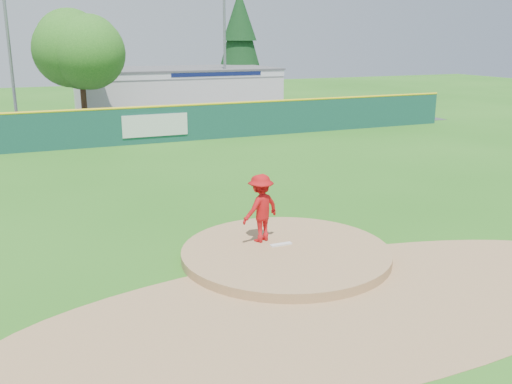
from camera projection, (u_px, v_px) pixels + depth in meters
name	position (u px, v px, depth m)	size (l,w,h in m)	color
ground	(286.00, 258.00, 15.05)	(120.00, 120.00, 0.00)	#286B19
pitchers_mound	(286.00, 258.00, 15.05)	(5.50, 5.50, 0.50)	#9E774C
pitching_rubber	(281.00, 244.00, 15.24)	(0.60, 0.15, 0.04)	white
infield_dirt_arc	(346.00, 305.00, 12.39)	(15.40, 15.40, 0.01)	#9E774C
parking_lot	(112.00, 122.00, 39.00)	(44.00, 16.00, 0.02)	#38383A
pitcher	(261.00, 208.00, 15.34)	(1.20, 0.69, 1.86)	#B60F12
van	(69.00, 124.00, 33.93)	(2.03, 4.40, 1.22)	silver
pool_building_grp	(177.00, 89.00, 45.27)	(15.20, 8.20, 3.31)	silver
fence_banners	(56.00, 131.00, 29.06)	(13.85, 0.04, 1.20)	#570C1B
outfield_fence	(139.00, 124.00, 30.73)	(40.00, 0.14, 2.07)	#15473E
deciduous_tree	(80.00, 55.00, 35.27)	(5.60, 5.60, 7.36)	#382314
conifer_tree	(240.00, 38.00, 50.47)	(4.40, 4.40, 9.50)	#382314
light_pole_left	(7.00, 30.00, 35.13)	(1.75, 0.25, 11.00)	gray
light_pole_right	(225.00, 39.00, 42.74)	(1.75, 0.25, 10.00)	gray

